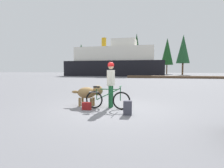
# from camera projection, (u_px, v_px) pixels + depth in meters

# --- Properties ---
(ground_plane) EXTENTS (160.00, 160.00, 0.00)m
(ground_plane) POSITION_uv_depth(u_px,v_px,m) (112.00, 109.00, 6.85)
(ground_plane) COLOR slate
(bicycle) EXTENTS (1.76, 0.44, 0.90)m
(bicycle) POSITION_uv_depth(u_px,v_px,m) (107.00, 99.00, 6.84)
(bicycle) COLOR black
(bicycle) RESTS_ON ground_plane
(person_cyclist) EXTENTS (0.32, 0.53, 1.80)m
(person_cyclist) POSITION_uv_depth(u_px,v_px,m) (111.00, 80.00, 7.13)
(person_cyclist) COLOR #19592D
(person_cyclist) RESTS_ON ground_plane
(dog) EXTENTS (1.35, 0.54, 0.86)m
(dog) POSITION_uv_depth(u_px,v_px,m) (89.00, 93.00, 7.37)
(dog) COLOR olive
(dog) RESTS_ON ground_plane
(backpack) EXTENTS (0.30, 0.23, 0.47)m
(backpack) POSITION_uv_depth(u_px,v_px,m) (128.00, 108.00, 5.98)
(backpack) COLOR #3F3F4C
(backpack) RESTS_ON ground_plane
(handbag_pannier) EXTENTS (0.32, 0.18, 0.28)m
(handbag_pannier) POSITION_uv_depth(u_px,v_px,m) (87.00, 106.00, 6.74)
(handbag_pannier) COLOR maroon
(handbag_pannier) RESTS_ON ground_plane
(dock_pier) EXTENTS (18.95, 2.01, 0.40)m
(dock_pier) POSITION_uv_depth(u_px,v_px,m) (182.00, 77.00, 31.19)
(dock_pier) COLOR brown
(dock_pier) RESTS_ON ground_plane
(ferry_boat) EXTENTS (22.65, 7.95, 9.07)m
(ferry_boat) POSITION_uv_depth(u_px,v_px,m) (115.00, 62.00, 42.83)
(ferry_boat) COLOR black
(ferry_boat) RESTS_ON ground_plane
(pine_tree_far_left) EXTENTS (4.19, 4.19, 9.51)m
(pine_tree_far_left) POSITION_uv_depth(u_px,v_px,m) (81.00, 55.00, 57.63)
(pine_tree_far_left) COLOR #4C331E
(pine_tree_far_left) RESTS_ON ground_plane
(pine_tree_center) EXTENTS (3.05, 3.05, 12.60)m
(pine_tree_center) POSITION_uv_depth(u_px,v_px,m) (137.00, 49.00, 55.44)
(pine_tree_center) COLOR #4C331E
(pine_tree_center) RESTS_ON ground_plane
(pine_tree_far_right) EXTENTS (3.69, 3.69, 11.25)m
(pine_tree_far_right) POSITION_uv_depth(u_px,v_px,m) (183.00, 49.00, 50.48)
(pine_tree_far_right) COLOR #4C331E
(pine_tree_far_right) RESTS_ON ground_plane
(pine_tree_mid_back) EXTENTS (3.90, 3.90, 11.64)m
(pine_tree_mid_back) POSITION_uv_depth(u_px,v_px,m) (167.00, 52.00, 58.20)
(pine_tree_mid_back) COLOR #4C331E
(pine_tree_mid_back) RESTS_ON ground_plane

